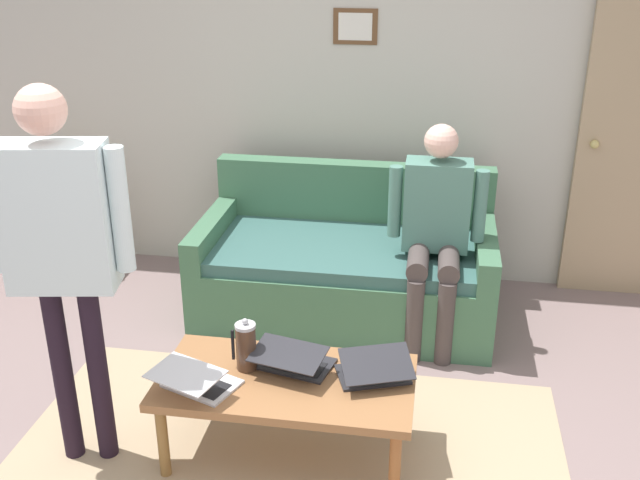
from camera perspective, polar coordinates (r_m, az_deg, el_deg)
name	(u,v)px	position (r m, az deg, el deg)	size (l,w,h in m)	color
ground_plane	(297,471)	(3.49, -1.77, -17.48)	(7.68, 7.68, 0.00)	slate
area_rug	(283,466)	(3.51, -2.86, -17.12)	(2.57, 1.68, 0.01)	tan
back_wall	(359,80)	(4.91, 3.03, 12.33)	(7.04, 0.11, 2.70)	#BCB8AB
couch	(346,268)	(4.60, 2.04, -2.19)	(1.79, 0.95, 0.88)	#3F6B4C
coffee_table	(286,387)	(3.37, -2.63, -11.31)	(1.15, 0.59, 0.41)	#92613A
laptop_left	(294,360)	(3.38, -2.06, -9.33)	(0.38, 0.36, 0.13)	#28282D
laptop_center	(196,380)	(3.29, -9.57, -10.69)	(0.40, 0.40, 0.12)	silver
laptop_right	(374,371)	(3.33, 4.22, -10.09)	(0.38, 0.35, 0.14)	#28282D
french_press	(246,346)	(3.36, -5.77, -8.20)	(0.11, 0.09, 0.26)	#4C3323
side_shelf	(57,224)	(5.45, -19.75, 1.17)	(0.42, 0.32, 0.71)	#9E7D61
flower_vase	(46,152)	(5.30, -20.51, 6.38)	(0.10, 0.10, 0.46)	#989597
person_standing	(60,236)	(3.19, -19.56, 0.33)	(0.60, 0.26, 1.73)	black
person_seated	(436,224)	(4.19, 8.98, 1.26)	(0.55, 0.51, 1.28)	#463D3B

